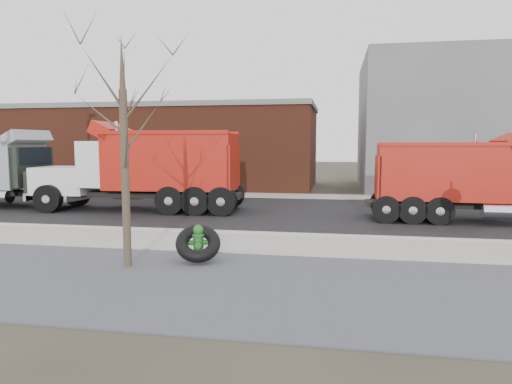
% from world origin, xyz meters
% --- Properties ---
extents(ground, '(120.00, 120.00, 0.00)m').
position_xyz_m(ground, '(0.00, 0.00, 0.00)').
color(ground, '#383328').
rests_on(ground, ground).
extents(gravel_verge, '(60.00, 5.00, 0.03)m').
position_xyz_m(gravel_verge, '(0.00, -3.50, 0.01)').
color(gravel_verge, slate).
rests_on(gravel_verge, ground).
extents(sidewalk, '(60.00, 2.50, 0.06)m').
position_xyz_m(sidewalk, '(0.00, 0.25, 0.03)').
color(sidewalk, '#9E9B93').
rests_on(sidewalk, ground).
extents(curb, '(60.00, 0.15, 0.11)m').
position_xyz_m(curb, '(0.00, 1.55, 0.06)').
color(curb, '#9E9B93').
rests_on(curb, ground).
extents(road, '(60.00, 9.40, 0.02)m').
position_xyz_m(road, '(0.00, 6.30, 0.01)').
color(road, black).
rests_on(road, ground).
extents(far_sidewalk, '(60.00, 2.00, 0.06)m').
position_xyz_m(far_sidewalk, '(0.00, 12.00, 0.03)').
color(far_sidewalk, '#9E9B93').
rests_on(far_sidewalk, ground).
extents(building_grey, '(12.00, 10.00, 8.00)m').
position_xyz_m(building_grey, '(9.00, 18.00, 4.00)').
color(building_grey, gray).
rests_on(building_grey, ground).
extents(building_brick, '(20.20, 8.20, 5.30)m').
position_xyz_m(building_brick, '(-10.00, 17.00, 2.65)').
color(building_brick, '#5F2B1B').
rests_on(building_brick, ground).
extents(bare_tree, '(3.20, 3.20, 5.20)m').
position_xyz_m(bare_tree, '(-3.20, -2.60, 3.30)').
color(bare_tree, '#382D23').
rests_on(bare_tree, ground).
extents(fire_hydrant, '(0.51, 0.49, 0.89)m').
position_xyz_m(fire_hydrant, '(-1.78, -1.75, 0.41)').
color(fire_hydrant, '#30772D').
rests_on(fire_hydrant, ground).
extents(truck_tire, '(1.31, 1.26, 0.91)m').
position_xyz_m(truck_tire, '(-1.74, -1.92, 0.47)').
color(truck_tire, black).
rests_on(truck_tire, ground).
extents(dump_truck_red_a, '(7.83, 2.37, 3.16)m').
position_xyz_m(dump_truck_red_a, '(6.14, 5.22, 1.61)').
color(dump_truck_red_a, black).
rests_on(dump_truck_red_a, ground).
extents(dump_truck_red_b, '(8.77, 2.95, 3.67)m').
position_xyz_m(dump_truck_red_b, '(-6.37, 5.81, 1.87)').
color(dump_truck_red_b, black).
rests_on(dump_truck_red_b, ground).
extents(dump_truck_grey, '(7.50, 2.93, 3.35)m').
position_xyz_m(dump_truck_grey, '(-13.31, 5.98, 1.71)').
color(dump_truck_grey, black).
rests_on(dump_truck_grey, ground).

